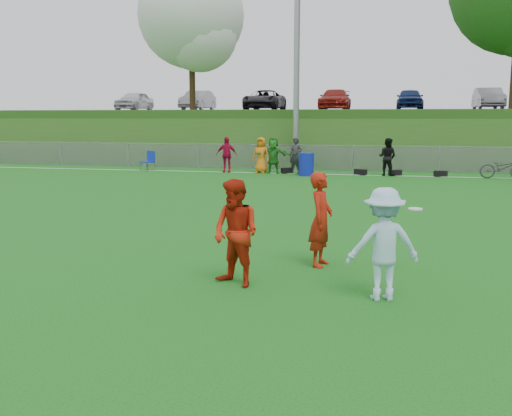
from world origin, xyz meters
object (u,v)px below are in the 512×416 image
(player_red_left, at_px, (321,219))
(frisbee, at_px, (415,209))
(player_blue, at_px, (383,244))
(bicycle, at_px, (503,168))
(player_red_center, at_px, (236,233))
(recycling_bin, at_px, (306,164))

(player_red_left, xyz_separation_m, frisbee, (1.60, -0.18, 0.27))
(player_blue, bearing_deg, bicycle, -122.46)
(frisbee, height_order, bicycle, frisbee)
(player_red_center, distance_m, recycling_bin, 17.27)
(player_red_left, bearing_deg, frisbee, -86.87)
(player_blue, relative_size, bicycle, 0.90)
(player_red_center, bearing_deg, bicycle, 95.61)
(player_blue, xyz_separation_m, bicycle, (4.95, 17.91, -0.34))
(frisbee, bearing_deg, player_red_center, -154.36)
(player_red_center, bearing_deg, player_blue, 22.53)
(player_blue, bearing_deg, recycling_bin, -95.74)
(player_red_left, height_order, recycling_bin, player_red_left)
(player_blue, bearing_deg, player_red_left, -74.43)
(recycling_bin, xyz_separation_m, bicycle, (8.42, 0.49, -0.03))
(recycling_bin, relative_size, bicycle, 0.56)
(player_blue, height_order, recycling_bin, player_blue)
(player_blue, distance_m, bicycle, 18.59)
(player_red_left, distance_m, recycling_bin, 15.90)
(player_red_center, bearing_deg, player_red_left, 79.98)
(player_blue, height_order, bicycle, player_blue)
(player_red_center, height_order, recycling_bin, player_red_center)
(player_blue, xyz_separation_m, frisbee, (0.51, 1.53, 0.29))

